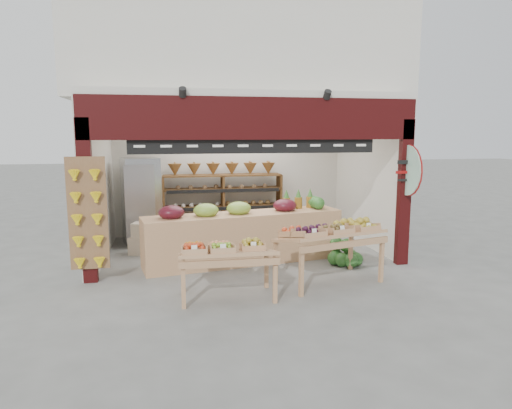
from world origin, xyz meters
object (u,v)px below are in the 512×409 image
(refrigerator, at_px, (141,201))
(cardboard_stack, at_px, (153,243))
(back_shelving, at_px, (223,189))
(watermelon_pile, at_px, (344,255))
(mid_counter, at_px, (243,236))
(display_table_left, at_px, (221,251))
(display_table_right, at_px, (329,233))

(refrigerator, bearing_deg, cardboard_stack, -89.05)
(back_shelving, height_order, watermelon_pile, back_shelving)
(mid_counter, xyz_separation_m, watermelon_pile, (1.80, -0.52, -0.32))
(cardboard_stack, relative_size, display_table_left, 0.74)
(refrigerator, bearing_deg, back_shelving, -1.74)
(display_table_left, bearing_deg, display_table_right, 11.89)
(back_shelving, height_order, display_table_right, back_shelving)
(display_table_right, relative_size, watermelon_pile, 2.83)
(display_table_left, bearing_deg, cardboard_stack, 111.45)
(back_shelving, height_order, refrigerator, refrigerator)
(cardboard_stack, xyz_separation_m, mid_counter, (1.69, -0.93, 0.28))
(cardboard_stack, relative_size, watermelon_pile, 1.66)
(cardboard_stack, bearing_deg, refrigerator, 105.08)
(display_table_right, distance_m, watermelon_pile, 1.25)
(display_table_left, relative_size, watermelon_pile, 2.24)
(display_table_left, bearing_deg, refrigerator, 109.88)
(mid_counter, bearing_deg, display_table_right, -49.92)
(refrigerator, xyz_separation_m, cardboard_stack, (0.25, -0.92, -0.71))
(refrigerator, xyz_separation_m, display_table_left, (1.31, -3.62, -0.24))
(back_shelving, xyz_separation_m, display_table_right, (1.28, -3.64, -0.30))
(mid_counter, height_order, display_table_left, mid_counter)
(back_shelving, relative_size, watermelon_pile, 4.31)
(refrigerator, height_order, display_table_right, refrigerator)
(refrigerator, relative_size, display_table_left, 1.32)
(back_shelving, bearing_deg, cardboard_stack, -140.10)
(cardboard_stack, distance_m, mid_counter, 1.95)
(mid_counter, distance_m, watermelon_pile, 1.90)
(back_shelving, distance_m, refrigerator, 1.88)
(refrigerator, height_order, mid_counter, refrigerator)
(refrigerator, bearing_deg, display_table_left, -84.26)
(refrigerator, height_order, cardboard_stack, refrigerator)
(refrigerator, xyz_separation_m, display_table_right, (3.11, -3.24, -0.12))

